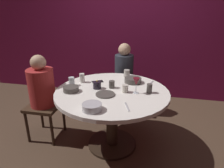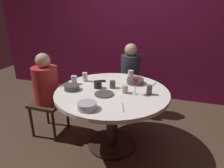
{
  "view_description": "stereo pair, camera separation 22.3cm",
  "coord_description": "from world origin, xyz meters",
  "px_view_note": "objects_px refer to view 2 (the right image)",
  "views": [
    {
      "loc": [
        0.43,
        -2.03,
        1.63
      ],
      "look_at": [
        0.0,
        0.0,
        0.82
      ],
      "focal_mm": 31.71,
      "sensor_mm": 36.0,
      "label": 1
    },
    {
      "loc": [
        0.64,
        -1.98,
        1.63
      ],
      "look_at": [
        0.0,
        0.0,
        0.82
      ],
      "focal_mm": 31.71,
      "sensor_mm": 36.0,
      "label": 2
    }
  ],
  "objects_px": {
    "dining_table": "(112,103)",
    "cup_far_edge": "(85,77)",
    "cup_near_candle": "(125,89)",
    "wine_glass": "(136,83)",
    "cup_by_right_diner": "(149,90)",
    "dinner_plate": "(104,94)",
    "cell_phone": "(100,81)",
    "seated_diner_back": "(130,71)",
    "seated_diner_left": "(46,86)",
    "bowl_serving_large": "(87,106)",
    "bowl_salad_center": "(135,81)",
    "bowl_small_white": "(72,87)",
    "cup_by_left_diner": "(131,74)",
    "cup_center_front": "(113,84)",
    "cup_beside_wine": "(74,80)",
    "candle_holder": "(98,85)"
  },
  "relations": [
    {
      "from": "bowl_salad_center",
      "to": "cup_near_candle",
      "type": "bearing_deg",
      "value": -98.9
    },
    {
      "from": "seated_diner_left",
      "to": "cup_by_right_diner",
      "type": "xyz_separation_m",
      "value": [
        1.31,
        0.02,
        0.1
      ]
    },
    {
      "from": "seated_diner_left",
      "to": "bowl_small_white",
      "type": "xyz_separation_m",
      "value": [
        0.44,
        -0.12,
        0.08
      ]
    },
    {
      "from": "seated_diner_back",
      "to": "cup_far_edge",
      "type": "distance_m",
      "value": 0.85
    },
    {
      "from": "candle_holder",
      "to": "bowl_salad_center",
      "type": "distance_m",
      "value": 0.48
    },
    {
      "from": "candle_holder",
      "to": "cup_near_candle",
      "type": "xyz_separation_m",
      "value": [
        0.34,
        -0.04,
        0.0
      ]
    },
    {
      "from": "wine_glass",
      "to": "bowl_serving_large",
      "type": "height_order",
      "value": "wine_glass"
    },
    {
      "from": "dinner_plate",
      "to": "cup_center_front",
      "type": "xyz_separation_m",
      "value": [
        0.03,
        0.21,
        0.04
      ]
    },
    {
      "from": "seated_diner_back",
      "to": "cup_center_front",
      "type": "xyz_separation_m",
      "value": [
        -0.02,
        -0.84,
        0.09
      ]
    },
    {
      "from": "bowl_salad_center",
      "to": "cup_center_front",
      "type": "xyz_separation_m",
      "value": [
        -0.22,
        -0.23,
        0.01
      ]
    },
    {
      "from": "bowl_serving_large",
      "to": "bowl_salad_center",
      "type": "xyz_separation_m",
      "value": [
        0.29,
        0.8,
        -0.0
      ]
    },
    {
      "from": "dining_table",
      "to": "wine_glass",
      "type": "distance_m",
      "value": 0.4
    },
    {
      "from": "wine_glass",
      "to": "dinner_plate",
      "type": "xyz_separation_m",
      "value": [
        -0.32,
        -0.12,
        -0.12
      ]
    },
    {
      "from": "dinner_plate",
      "to": "cup_by_right_diner",
      "type": "height_order",
      "value": "cup_by_right_diner"
    },
    {
      "from": "dining_table",
      "to": "cup_far_edge",
      "type": "bearing_deg",
      "value": 155.92
    },
    {
      "from": "wine_glass",
      "to": "cup_by_right_diner",
      "type": "relative_size",
      "value": 1.68
    },
    {
      "from": "bowl_salad_center",
      "to": "cup_near_candle",
      "type": "distance_m",
      "value": 0.33
    },
    {
      "from": "seated_diner_left",
      "to": "bowl_salad_center",
      "type": "xyz_separation_m",
      "value": [
        1.09,
        0.31,
        0.08
      ]
    },
    {
      "from": "seated_diner_back",
      "to": "bowl_serving_large",
      "type": "height_order",
      "value": "seated_diner_back"
    },
    {
      "from": "cup_far_edge",
      "to": "cup_near_candle",
      "type": "bearing_deg",
      "value": -19.58
    },
    {
      "from": "seated_diner_left",
      "to": "bowl_salad_center",
      "type": "relative_size",
      "value": 5.27
    },
    {
      "from": "dining_table",
      "to": "seated_diner_left",
      "type": "relative_size",
      "value": 1.16
    },
    {
      "from": "cup_near_candle",
      "to": "cup_by_right_diner",
      "type": "distance_m",
      "value": 0.27
    },
    {
      "from": "cup_by_left_diner",
      "to": "cup_by_right_diner",
      "type": "height_order",
      "value": "cup_by_right_diner"
    },
    {
      "from": "bowl_salad_center",
      "to": "wine_glass",
      "type": "bearing_deg",
      "value": -78.03
    },
    {
      "from": "bowl_serving_large",
      "to": "cup_near_candle",
      "type": "relative_size",
      "value": 2.09
    },
    {
      "from": "bowl_small_white",
      "to": "cup_by_left_diner",
      "type": "bearing_deg",
      "value": 48.68
    },
    {
      "from": "dining_table",
      "to": "bowl_small_white",
      "type": "height_order",
      "value": "bowl_small_white"
    },
    {
      "from": "seated_diner_left",
      "to": "cup_far_edge",
      "type": "distance_m",
      "value": 0.51
    },
    {
      "from": "wine_glass",
      "to": "bowl_salad_center",
      "type": "relative_size",
      "value": 0.83
    },
    {
      "from": "candle_holder",
      "to": "cup_by_right_diner",
      "type": "bearing_deg",
      "value": -0.15
    },
    {
      "from": "seated_diner_left",
      "to": "wine_glass",
      "type": "height_order",
      "value": "seated_diner_left"
    },
    {
      "from": "bowl_serving_large",
      "to": "bowl_salad_center",
      "type": "relative_size",
      "value": 0.87
    },
    {
      "from": "cup_by_right_diner",
      "to": "cup_far_edge",
      "type": "bearing_deg",
      "value": 168.85
    },
    {
      "from": "dinner_plate",
      "to": "dining_table",
      "type": "bearing_deg",
      "value": 70.61
    },
    {
      "from": "cup_by_left_diner",
      "to": "cup_center_front",
      "type": "relative_size",
      "value": 1.16
    },
    {
      "from": "seated_diner_left",
      "to": "bowl_serving_large",
      "type": "relative_size",
      "value": 6.07
    },
    {
      "from": "dining_table",
      "to": "bowl_small_white",
      "type": "distance_m",
      "value": 0.5
    },
    {
      "from": "cell_phone",
      "to": "cup_near_candle",
      "type": "bearing_deg",
      "value": -152.85
    },
    {
      "from": "bowl_salad_center",
      "to": "bowl_small_white",
      "type": "xyz_separation_m",
      "value": [
        -0.65,
        -0.43,
        -0.0
      ]
    },
    {
      "from": "cup_by_right_diner",
      "to": "cup_center_front",
      "type": "height_order",
      "value": "cup_by_right_diner"
    },
    {
      "from": "seated_diner_left",
      "to": "cup_by_left_diner",
      "type": "bearing_deg",
      "value": 27.03
    },
    {
      "from": "cell_phone",
      "to": "cup_beside_wine",
      "type": "xyz_separation_m",
      "value": [
        -0.27,
        -0.18,
        0.05
      ]
    },
    {
      "from": "seated_diner_back",
      "to": "cell_phone",
      "type": "relative_size",
      "value": 8.08
    },
    {
      "from": "cup_by_right_diner",
      "to": "cup_beside_wine",
      "type": "relative_size",
      "value": 1.02
    },
    {
      "from": "cup_far_edge",
      "to": "cup_beside_wine",
      "type": "distance_m",
      "value": 0.16
    },
    {
      "from": "cup_near_candle",
      "to": "cell_phone",
      "type": "bearing_deg",
      "value": 147.29
    },
    {
      "from": "candle_holder",
      "to": "wine_glass",
      "type": "xyz_separation_m",
      "value": [
        0.46,
        -0.04,
        0.09
      ]
    },
    {
      "from": "seated_diner_back",
      "to": "bowl_salad_center",
      "type": "bearing_deg",
      "value": 18.47
    },
    {
      "from": "cell_phone",
      "to": "bowl_small_white",
      "type": "xyz_separation_m",
      "value": [
        -0.21,
        -0.35,
        0.02
      ]
    }
  ]
}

